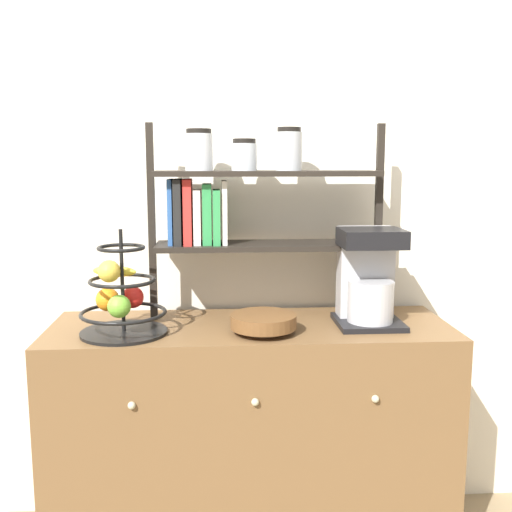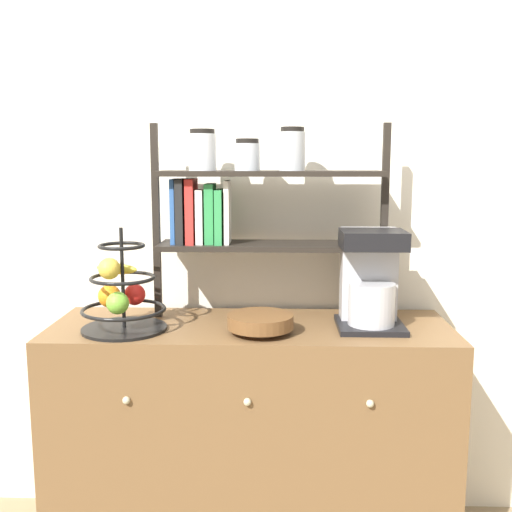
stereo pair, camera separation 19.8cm
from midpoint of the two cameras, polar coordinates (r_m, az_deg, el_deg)
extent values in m
cube|color=silver|center=(2.23, -3.52, 7.71)|extent=(7.00, 0.05, 2.60)
cube|color=brown|center=(2.18, -3.23, -16.85)|extent=(1.35, 0.46, 0.80)
sphere|color=#B2AD8C|center=(1.90, -14.80, -13.66)|extent=(0.02, 0.02, 0.02)
sphere|color=#B2AD8C|center=(1.87, -3.21, -13.79)|extent=(0.02, 0.02, 0.02)
sphere|color=#B2AD8C|center=(1.91, 8.33, -13.38)|extent=(0.02, 0.02, 0.02)
cube|color=black|center=(2.05, 7.92, -6.31)|extent=(0.22, 0.22, 0.02)
cube|color=#B7B7BC|center=(2.07, 7.68, -1.49)|extent=(0.18, 0.09, 0.31)
cylinder|color=#B7B7BC|center=(2.01, 8.09, -4.32)|extent=(0.15, 0.15, 0.14)
cube|color=black|center=(1.98, 8.17, 1.69)|extent=(0.21, 0.18, 0.06)
cylinder|color=black|center=(2.00, -15.28, -7.06)|extent=(0.28, 0.28, 0.01)
cylinder|color=black|center=(1.96, -15.48, -2.30)|extent=(0.01, 0.01, 0.33)
torus|color=black|center=(1.98, -15.35, -5.28)|extent=(0.28, 0.28, 0.01)
torus|color=black|center=(1.96, -15.48, -2.30)|extent=(0.21, 0.21, 0.01)
torus|color=black|center=(1.94, -15.61, 0.74)|extent=(0.15, 0.15, 0.01)
sphere|color=red|center=(2.03, -14.42, -3.86)|extent=(0.07, 0.07, 0.07)
sphere|color=#6BAD33|center=(1.92, -15.83, -4.68)|extent=(0.07, 0.07, 0.07)
sphere|color=orange|center=(2.01, -16.73, -4.02)|extent=(0.08, 0.08, 0.08)
ellipsoid|color=yellow|center=(2.01, -16.12, -1.43)|extent=(0.15, 0.08, 0.04)
sphere|color=gold|center=(1.94, -16.70, -1.43)|extent=(0.07, 0.07, 0.07)
cylinder|color=brown|center=(1.94, -2.24, -7.13)|extent=(0.12, 0.12, 0.02)
cylinder|color=brown|center=(1.93, -2.24, -6.25)|extent=(0.21, 0.21, 0.04)
cube|color=black|center=(2.10, -12.60, 3.05)|extent=(0.02, 0.02, 0.68)
cube|color=black|center=(2.12, 8.97, 3.24)|extent=(0.02, 0.02, 0.68)
cube|color=black|center=(2.08, -1.73, 0.98)|extent=(0.76, 0.20, 0.02)
cube|color=black|center=(2.06, -1.76, 7.87)|extent=(0.76, 0.20, 0.02)
cube|color=#2D599E|center=(2.08, -10.85, 4.15)|extent=(0.02, 0.12, 0.22)
cube|color=black|center=(2.08, -10.15, 4.16)|extent=(0.03, 0.16, 0.22)
cube|color=red|center=(2.08, -9.24, 4.18)|extent=(0.03, 0.14, 0.22)
cube|color=white|center=(2.08, -8.35, 3.69)|extent=(0.02, 0.12, 0.19)
cube|color=#2D8C47|center=(2.07, -7.43, 3.98)|extent=(0.03, 0.12, 0.21)
cube|color=#2D8C47|center=(2.07, -6.53, 3.72)|extent=(0.03, 0.15, 0.19)
cube|color=white|center=(2.07, -5.78, 4.15)|extent=(0.02, 0.12, 0.22)
cylinder|color=silver|center=(2.07, -8.24, 9.76)|extent=(0.09, 0.09, 0.12)
cylinder|color=black|center=(2.07, -8.28, 11.69)|extent=(0.09, 0.09, 0.02)
cylinder|color=silver|center=(2.06, -3.92, 9.38)|extent=(0.09, 0.09, 0.09)
cylinder|color=black|center=(2.06, -3.94, 10.87)|extent=(0.08, 0.08, 0.02)
cylinder|color=#ADB2B7|center=(2.07, 0.38, 9.93)|extent=(0.09, 0.09, 0.13)
cylinder|color=black|center=(2.07, 0.38, 11.96)|extent=(0.08, 0.08, 0.02)
camera|label=1|loc=(0.10, -92.86, -0.46)|focal=42.00mm
camera|label=2|loc=(0.10, 87.14, 0.46)|focal=42.00mm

